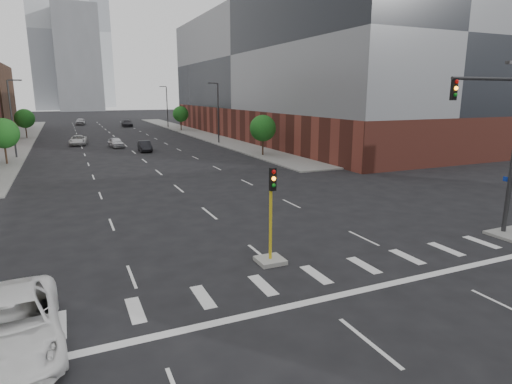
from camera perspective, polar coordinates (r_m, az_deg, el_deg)
ground at (r=13.24m, az=20.62°, el=-22.49°), size 400.00×400.00×0.00m
sidewalk_left_far at (r=82.04m, az=-28.96°, el=6.20°), size 5.00×92.00×0.15m
sidewalk_right_far at (r=84.92m, az=-8.26°, el=7.85°), size 5.00×92.00×0.15m
building_right_main at (r=77.21m, az=5.29°, el=15.55°), size 24.00×70.00×22.00m
tower_left at (r=229.06m, az=-25.24°, el=18.73°), size 22.00×22.00×70.00m
tower_right at (r=269.97m, az=-21.21°, el=19.09°), size 20.00×20.00×80.00m
tower_mid at (r=208.06m, az=-22.66°, el=16.05°), size 18.00×18.00×44.00m
median_traffic_signal at (r=19.36m, az=1.97°, el=-6.75°), size 1.20×1.20×4.40m
mast_arm_signal at (r=25.51m, az=30.32°, el=7.05°), size 5.12×0.90×9.07m
streetlight_right_a at (r=66.02m, az=-5.14°, el=10.79°), size 1.60×0.22×9.07m
streetlight_right_b at (r=99.76m, az=-11.83°, el=11.31°), size 1.60×0.22×9.07m
streetlight_left at (r=57.71m, az=-29.73°, el=8.85°), size 1.60×0.22×9.07m
tree_left_near at (r=52.90m, az=-30.65°, el=6.75°), size 3.20×3.20×4.85m
tree_left_far at (r=82.72m, az=-28.47°, el=8.61°), size 3.20×3.20×4.85m
tree_right_near at (r=52.42m, az=0.92°, el=8.50°), size 3.20×3.20×4.85m
tree_right_far at (r=90.22m, az=-10.01°, el=10.20°), size 3.20×3.20×4.85m
car_near_left at (r=64.37m, az=-18.17°, el=6.29°), size 2.13×4.29×1.41m
car_mid_right at (r=58.82m, az=-14.61°, el=5.93°), size 1.63×4.26×1.39m
car_far_left at (r=69.49m, az=-22.62°, el=6.39°), size 2.88×5.28×1.40m
car_deep_right at (r=104.25m, az=-16.81°, el=8.76°), size 2.35×5.41×1.55m
car_distant at (r=113.92m, az=-22.37°, el=8.70°), size 2.60×5.25×1.72m
parked_minivan at (r=15.11m, az=-29.88°, el=-15.14°), size 3.15×6.11×1.65m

